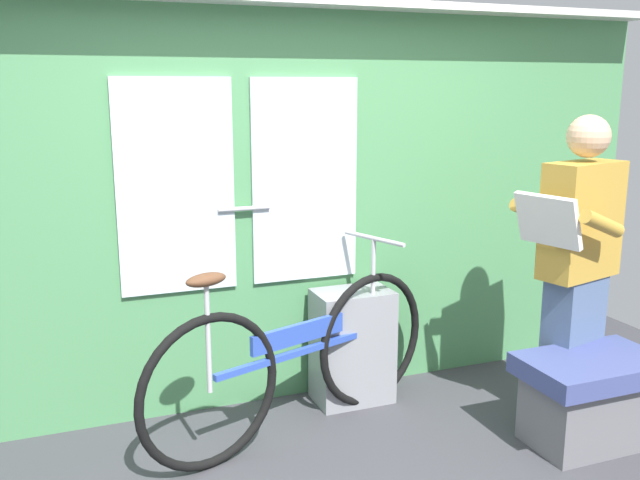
{
  "coord_description": "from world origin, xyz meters",
  "views": [
    {
      "loc": [
        -1.14,
        -2.47,
        1.74
      ],
      "look_at": [
        0.07,
        0.65,
        1.01
      ],
      "focal_mm": 39.21,
      "sensor_mm": 36.0,
      "label": 1
    }
  ],
  "objects": [
    {
      "name": "train_door_wall",
      "position": [
        -0.01,
        1.13,
        1.14
      ],
      "size": [
        4.63,
        0.28,
        2.18
      ],
      "color": "#4C8C56",
      "rests_on": "ground_plane"
    },
    {
      "name": "bicycle_near_door",
      "position": [
        -0.05,
        0.66,
        0.4
      ],
      "size": [
        1.71,
        0.7,
        0.96
      ],
      "rotation": [
        0.0,
        0.0,
        0.34
      ],
      "color": "black",
      "rests_on": "ground_plane"
    },
    {
      "name": "passenger_reading_newspaper",
      "position": [
        1.35,
        0.29,
        0.85
      ],
      "size": [
        0.61,
        0.53,
        1.61
      ],
      "rotation": [
        0.0,
        0.0,
        3.4
      ],
      "color": "slate",
      "rests_on": "ground_plane"
    },
    {
      "name": "trash_bin_by_wall",
      "position": [
        0.37,
        0.91,
        0.32
      ],
      "size": [
        0.43,
        0.28,
        0.64
      ],
      "primitive_type": "cube",
      "color": "gray",
      "rests_on": "ground_plane"
    },
    {
      "name": "bench_seat_corner",
      "position": [
        1.27,
        0.04,
        0.24
      ],
      "size": [
        0.7,
        0.44,
        0.45
      ],
      "color": "#3D477F",
      "rests_on": "ground_plane"
    }
  ]
}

